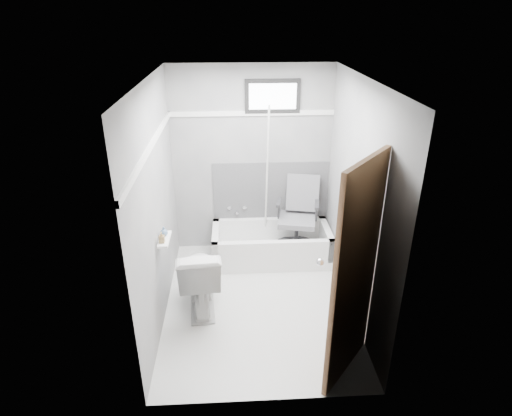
{
  "coord_description": "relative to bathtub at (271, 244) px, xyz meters",
  "views": [
    {
      "loc": [
        -0.24,
        -3.84,
        2.97
      ],
      "look_at": [
        0.0,
        0.35,
        1.0
      ],
      "focal_mm": 30.0,
      "sensor_mm": 36.0,
      "label": 1
    }
  ],
  "objects": [
    {
      "name": "trim_back",
      "position": [
        -0.23,
        0.36,
        1.61
      ],
      "size": [
        2.0,
        0.02,
        0.06
      ],
      "primitive_type": "cube",
      "color": "white",
      "rests_on": "wall_back"
    },
    {
      "name": "toilet",
      "position": [
        -0.85,
        -0.95,
        0.18
      ],
      "size": [
        0.51,
        0.82,
        0.77
      ],
      "primitive_type": "imported",
      "rotation": [
        0.0,
        0.0,
        3.23
      ],
      "color": "silver",
      "rests_on": "floor"
    },
    {
      "name": "office_chair",
      "position": [
        0.33,
        0.05,
        0.38
      ],
      "size": [
        0.64,
        0.64,
        0.93
      ],
      "primitive_type": null,
      "rotation": [
        0.0,
        0.0,
        -0.2
      ],
      "color": "slate",
      "rests_on": "bathtub"
    },
    {
      "name": "wall_back",
      "position": [
        -0.23,
        0.37,
        0.99
      ],
      "size": [
        2.0,
        0.02,
        2.4
      ],
      "primitive_type": "cube",
      "color": "slate",
      "rests_on": "floor"
    },
    {
      "name": "backerboard",
      "position": [
        0.02,
        0.36,
        0.59
      ],
      "size": [
        1.5,
        0.02,
        0.78
      ],
      "primitive_type": "cube",
      "color": "#4C4C4F",
      "rests_on": "wall_back"
    },
    {
      "name": "faucet",
      "position": [
        -0.43,
        0.34,
        0.34
      ],
      "size": [
        0.26,
        0.1,
        0.16
      ],
      "primitive_type": null,
      "color": "silver",
      "rests_on": "wall_back"
    },
    {
      "name": "window",
      "position": [
        0.02,
        0.36,
        1.81
      ],
      "size": [
        0.66,
        0.04,
        0.4
      ],
      "primitive_type": null,
      "color": "black",
      "rests_on": "wall_back"
    },
    {
      "name": "pole",
      "position": [
        -0.06,
        0.13,
        0.84
      ],
      "size": [
        0.02,
        0.42,
        1.91
      ],
      "primitive_type": "cylinder",
      "rotation": [
        0.2,
        0.0,
        0.0
      ],
      "color": "silver",
      "rests_on": "bathtub"
    },
    {
      "name": "bathtub",
      "position": [
        0.0,
        0.0,
        0.0
      ],
      "size": [
        1.5,
        0.7,
        0.42
      ],
      "primitive_type": null,
      "color": "white",
      "rests_on": "floor"
    },
    {
      "name": "shelf",
      "position": [
        -1.16,
        -1.04,
        0.69
      ],
      "size": [
        0.1,
        0.32,
        0.02
      ],
      "primitive_type": "cube",
      "color": "white",
      "rests_on": "wall_left"
    },
    {
      "name": "ceiling",
      "position": [
        -0.23,
        -0.93,
        2.19
      ],
      "size": [
        2.6,
        2.6,
        0.0
      ],
      "primitive_type": "plane",
      "rotation": [
        3.14,
        0.0,
        0.0
      ],
      "color": "silver",
      "rests_on": "floor"
    },
    {
      "name": "soap_bottle_b",
      "position": [
        -1.17,
        -0.98,
        0.75
      ],
      "size": [
        0.1,
        0.1,
        0.1
      ],
      "primitive_type": "imported",
      "rotation": [
        0.0,
        0.0,
        0.39
      ],
      "color": "slate",
      "rests_on": "shelf"
    },
    {
      "name": "wall_front",
      "position": [
        -0.23,
        -2.23,
        0.99
      ],
      "size": [
        2.0,
        0.02,
        2.4
      ],
      "primitive_type": "cube",
      "color": "slate",
      "rests_on": "floor"
    },
    {
      "name": "wall_left",
      "position": [
        -1.23,
        -0.93,
        0.99
      ],
      "size": [
        0.02,
        2.6,
        2.4
      ],
      "primitive_type": "cube",
      "color": "slate",
      "rests_on": "floor"
    },
    {
      "name": "door",
      "position": [
        0.75,
        -2.21,
        0.79
      ],
      "size": [
        0.78,
        0.78,
        2.0
      ],
      "primitive_type": null,
      "color": "#54351F",
      "rests_on": "floor"
    },
    {
      "name": "floor",
      "position": [
        -0.23,
        -0.93,
        -0.21
      ],
      "size": [
        2.6,
        2.6,
        0.0
      ],
      "primitive_type": "plane",
      "color": "white",
      "rests_on": "ground"
    },
    {
      "name": "soap_bottle_a",
      "position": [
        -1.17,
        -1.12,
        0.76
      ],
      "size": [
        0.05,
        0.05,
        0.12
      ],
      "primitive_type": "imported",
      "rotation": [
        0.0,
        0.0,
        -0.05
      ],
      "color": "olive",
      "rests_on": "shelf"
    },
    {
      "name": "trim_left",
      "position": [
        -1.22,
        -0.93,
        1.61
      ],
      "size": [
        0.02,
        2.6,
        0.06
      ],
      "primitive_type": "cube",
      "color": "white",
      "rests_on": "wall_left"
    },
    {
      "name": "wall_right",
      "position": [
        0.77,
        -0.93,
        0.99
      ],
      "size": [
        0.02,
        2.6,
        2.4
      ],
      "primitive_type": "cube",
      "color": "slate",
      "rests_on": "floor"
    }
  ]
}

